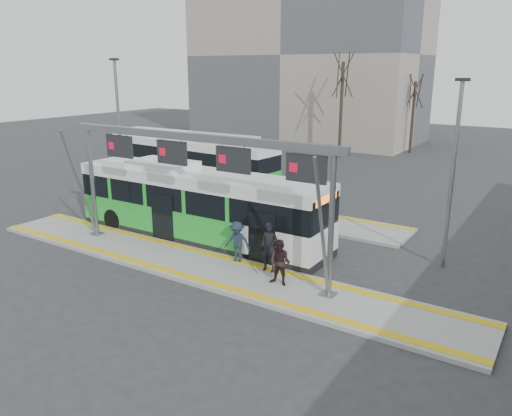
{
  "coord_description": "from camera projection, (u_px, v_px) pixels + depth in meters",
  "views": [
    {
      "loc": [
        12.05,
        -14.36,
        7.75
      ],
      "look_at": [
        0.74,
        3.0,
        1.91
      ],
      "focal_mm": 35.0,
      "sensor_mm": 36.0,
      "label": 1
    }
  ],
  "objects": [
    {
      "name": "bg_bus_green",
      "position": [
        199.0,
        163.0,
        34.12
      ],
      "size": [
        12.13,
        3.37,
        3.0
      ],
      "rotation": [
        0.0,
        0.0,
        -0.07
      ],
      "color": "black",
      "rests_on": "ground"
    },
    {
      "name": "ground",
      "position": [
        200.0,
        268.0,
        20.01
      ],
      "size": [
        120.0,
        120.0,
        0.0
      ],
      "primitive_type": "plane",
      "color": "#2D2D30",
      "rests_on": "ground"
    },
    {
      "name": "lamp_west",
      "position": [
        119.0,
        131.0,
        27.51
      ],
      "size": [
        0.5,
        0.25,
        8.25
      ],
      "color": "slate",
      "rests_on": "ground"
    },
    {
      "name": "apartment_block",
      "position": [
        308.0,
        54.0,
        53.9
      ],
      "size": [
        24.5,
        12.5,
        18.4
      ],
      "color": "gray",
      "rests_on": "ground"
    },
    {
      "name": "lamp_east",
      "position": [
        453.0,
        171.0,
        19.09
      ],
      "size": [
        0.5,
        0.25,
        7.4
      ],
      "color": "slate",
      "rests_on": "ground"
    },
    {
      "name": "tree_mid",
      "position": [
        415.0,
        92.0,
        45.65
      ],
      "size": [
        1.4,
        1.4,
        7.44
      ],
      "color": "#382B21",
      "rests_on": "ground"
    },
    {
      "name": "gantry",
      "position": [
        194.0,
        161.0,
        19.23
      ],
      "size": [
        13.0,
        1.68,
        5.2
      ],
      "color": "slate",
      "rests_on": "platform_main"
    },
    {
      "name": "platform_second",
      "position": [
        234.0,
        207.0,
        28.54
      ],
      "size": [
        20.0,
        3.0,
        0.15
      ],
      "primitive_type": "cube",
      "color": "gray",
      "rests_on": "ground"
    },
    {
      "name": "tree_far",
      "position": [
        211.0,
        76.0,
        56.72
      ],
      "size": [
        1.4,
        1.4,
        8.97
      ],
      "color": "#382B21",
      "rests_on": "ground"
    },
    {
      "name": "tactile_second",
      "position": [
        246.0,
        201.0,
        29.45
      ],
      "size": [
        20.0,
        0.35,
        0.02
      ],
      "color": "gold",
      "rests_on": "platform_second"
    },
    {
      "name": "hero_bus",
      "position": [
        198.0,
        206.0,
        23.06
      ],
      "size": [
        12.78,
        2.85,
        3.5
      ],
      "rotation": [
        0.0,
        0.0,
        0.01
      ],
      "color": "black",
      "rests_on": "ground"
    },
    {
      "name": "passenger_c",
      "position": [
        237.0,
        242.0,
        20.06
      ],
      "size": [
        1.21,
        0.87,
        1.69
      ],
      "primitive_type": "imported",
      "rotation": [
        0.0,
        0.0,
        0.24
      ],
      "color": "#1C2733",
      "rests_on": "platform_main"
    },
    {
      "name": "passenger_b",
      "position": [
        280.0,
        263.0,
        17.91
      ],
      "size": [
        0.86,
        0.69,
        1.7
      ],
      "primitive_type": "imported",
      "rotation": [
        0.0,
        0.0,
        0.06
      ],
      "color": "black",
      "rests_on": "platform_main"
    },
    {
      "name": "passenger_a",
      "position": [
        269.0,
        247.0,
        19.1
      ],
      "size": [
        0.77,
        0.56,
        1.96
      ],
      "primitive_type": "imported",
      "rotation": [
        0.0,
        0.0,
        0.14
      ],
      "color": "black",
      "rests_on": "platform_main"
    },
    {
      "name": "tactile_main",
      "position": [
        200.0,
        264.0,
        19.97
      ],
      "size": [
        22.0,
        2.65,
        0.02
      ],
      "color": "gold",
      "rests_on": "platform_main"
    },
    {
      "name": "tree_left",
      "position": [
        343.0,
        76.0,
        43.2
      ],
      "size": [
        1.4,
        1.4,
        9.37
      ],
      "color": "#382B21",
      "rests_on": "ground"
    },
    {
      "name": "bg_bus_blue",
      "position": [
        183.0,
        154.0,
        37.23
      ],
      "size": [
        12.03,
        2.88,
        3.13
      ],
      "rotation": [
        0.0,
        0.0,
        0.02
      ],
      "color": "black",
      "rests_on": "ground"
    },
    {
      "name": "platform_main",
      "position": [
        200.0,
        266.0,
        19.99
      ],
      "size": [
        22.0,
        3.0,
        0.15
      ],
      "primitive_type": "cube",
      "color": "gray",
      "rests_on": "ground"
    }
  ]
}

